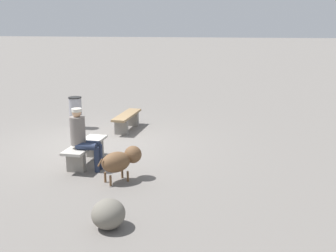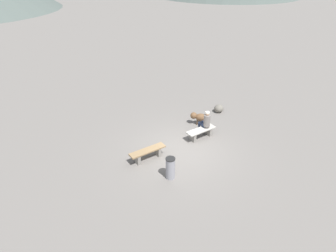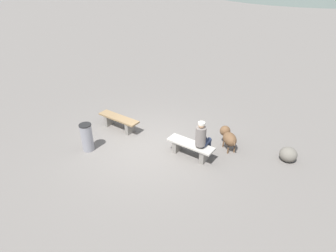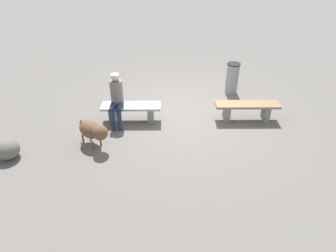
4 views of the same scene
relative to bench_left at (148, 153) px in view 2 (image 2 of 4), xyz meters
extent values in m
cube|color=slate|center=(1.59, -0.34, -0.35)|extent=(210.00, 210.00, 0.06)
cube|color=gray|center=(-0.51, -0.01, -0.11)|extent=(0.14, 0.37, 0.41)
cube|color=gray|center=(0.51, 0.01, -0.11)|extent=(0.14, 0.37, 0.41)
cube|color=#8C704C|center=(0.00, 0.00, 0.12)|extent=(1.63, 0.41, 0.06)
cube|color=gray|center=(2.48, 0.07, -0.12)|extent=(0.15, 0.38, 0.41)
cube|color=gray|center=(3.46, 0.08, -0.12)|extent=(0.15, 0.38, 0.41)
cube|color=#B2ADA3|center=(2.97, 0.07, 0.11)|extent=(1.51, 0.46, 0.06)
cylinder|color=slate|center=(3.30, 0.07, 0.52)|extent=(0.31, 0.31, 0.59)
sphere|color=#D8A87F|center=(3.30, 0.07, 0.90)|extent=(0.19, 0.19, 0.19)
cylinder|color=silver|center=(3.30, 0.07, 0.95)|extent=(0.20, 0.20, 0.07)
cylinder|color=#232D47|center=(3.38, 0.29, 0.22)|extent=(0.15, 0.43, 0.15)
cylinder|color=#232D47|center=(3.38, 0.51, -0.05)|extent=(0.11, 0.11, 0.54)
cylinder|color=#232D47|center=(3.21, 0.29, 0.22)|extent=(0.15, 0.43, 0.15)
cylinder|color=#232D47|center=(3.21, 0.51, -0.05)|extent=(0.11, 0.11, 0.54)
ellipsoid|color=brown|center=(3.79, 1.08, 0.08)|extent=(0.70, 0.68, 0.40)
sphere|color=brown|center=(3.51, 1.33, 0.16)|extent=(0.34, 0.34, 0.34)
cylinder|color=brown|center=(3.58, 1.12, -0.22)|extent=(0.04, 0.04, 0.21)
cylinder|color=brown|center=(3.72, 1.29, -0.22)|extent=(0.04, 0.04, 0.21)
cylinder|color=brown|center=(3.86, 0.88, -0.22)|extent=(0.04, 0.04, 0.21)
cylinder|color=brown|center=(4.01, 1.04, -0.22)|extent=(0.04, 0.04, 0.21)
cylinder|color=brown|center=(4.05, 0.87, 0.14)|extent=(0.11, 0.10, 0.15)
cylinder|color=gray|center=(0.13, -1.55, 0.13)|extent=(0.36, 0.36, 0.90)
cylinder|color=black|center=(0.13, -1.55, 0.59)|extent=(0.38, 0.38, 0.03)
ellipsoid|color=#6B665B|center=(5.50, 1.60, -0.10)|extent=(0.56, 0.54, 0.45)
camera|label=1|loc=(10.44, 3.66, 2.60)|focal=41.63mm
camera|label=2|loc=(-4.78, -8.81, 7.15)|focal=30.75mm
camera|label=3|loc=(6.69, -6.30, 4.99)|focal=30.83mm
camera|label=4|loc=(2.00, 6.83, 3.96)|focal=32.79mm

